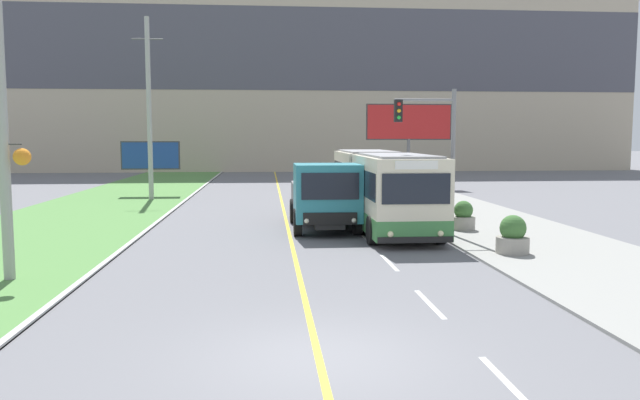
{
  "coord_description": "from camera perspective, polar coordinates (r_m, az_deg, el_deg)",
  "views": [
    {
      "loc": [
        -0.84,
        -10.12,
        3.7
      ],
      "look_at": [
        1.1,
        12.59,
        1.4
      ],
      "focal_mm": 35.0,
      "sensor_mm": 36.0,
      "label": 1
    }
  ],
  "objects": [
    {
      "name": "billboard_small",
      "position": [
        40.74,
        -15.23,
        3.8
      ],
      "size": [
        3.64,
        0.24,
        3.46
      ],
      "color": "#59595B",
      "rests_on": "ground_plane"
    },
    {
      "name": "dump_truck",
      "position": [
        24.38,
        0.48,
        0.22
      ],
      "size": [
        2.56,
        6.36,
        2.69
      ],
      "color": "black",
      "rests_on": "ground_plane"
    },
    {
      "name": "city_bus",
      "position": [
        26.6,
        5.53,
        1.12
      ],
      "size": [
        2.7,
        12.92,
        3.07
      ],
      "color": "beige",
      "rests_on": "ground_plane"
    },
    {
      "name": "lane_marking_centre",
      "position": [
        12.62,
        0.78,
        -11.27
      ],
      "size": [
        2.88,
        140.0,
        0.01
      ],
      "color": "gold",
      "rests_on": "ground_plane"
    },
    {
      "name": "planter_round_near",
      "position": [
        20.39,
        17.21,
        -3.21
      ],
      "size": [
        1.02,
        1.02,
        1.21
      ],
      "color": "gray",
      "rests_on": "sidewalk_right"
    },
    {
      "name": "billboard_large",
      "position": [
        45.76,
        8.13,
        6.87
      ],
      "size": [
        6.22,
        0.24,
        6.09
      ],
      "color": "#59595B",
      "rests_on": "ground_plane"
    },
    {
      "name": "utility_pole_near",
      "position": [
        17.86,
        -27.2,
        9.2
      ],
      "size": [
        1.8,
        0.44,
        10.54
      ],
      "color": "#9E9E99",
      "rests_on": "ground_plane"
    },
    {
      "name": "planter_round_second",
      "position": [
        25.07,
        12.97,
        -1.52
      ],
      "size": [
        0.92,
        0.92,
        1.15
      ],
      "color": "gray",
      "rests_on": "sidewalk_right"
    },
    {
      "name": "ground_plane",
      "position": [
        10.81,
        -0.12,
        -14.24
      ],
      "size": [
        300.0,
        300.0,
        0.0
      ],
      "primitive_type": "plane",
      "color": "slate"
    },
    {
      "name": "traffic_light_mast",
      "position": [
        23.27,
        10.47,
        5.14
      ],
      "size": [
        2.28,
        0.32,
        5.45
      ],
      "color": "slate",
      "rests_on": "ground_plane"
    },
    {
      "name": "apartment_block_background",
      "position": [
        71.43,
        -4.29,
        12.73
      ],
      "size": [
        80.0,
        8.04,
        24.78
      ],
      "color": "#BCAD93",
      "rests_on": "ground_plane"
    },
    {
      "name": "utility_pole_far",
      "position": [
        38.26,
        -15.36,
        8.08
      ],
      "size": [
        1.8,
        0.28,
        10.66
      ],
      "color": "#9E9E99",
      "rests_on": "ground_plane"
    }
  ]
}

